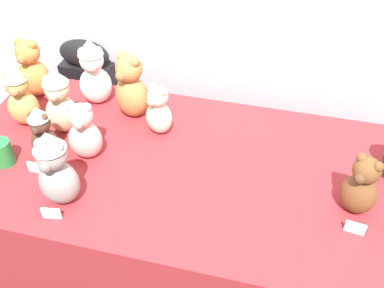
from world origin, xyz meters
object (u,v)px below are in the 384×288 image
(teddy_bear_honey, at_px, (20,96))
(party_cup_green, at_px, (3,153))
(teddy_bear_cream, at_px, (158,111))
(teddy_bear_sand, at_px, (60,102))
(teddy_bear_snow, at_px, (94,73))
(teddy_bear_chestnut, at_px, (361,187))
(teddy_bear_cocoa, at_px, (43,133))
(teddy_bear_ginger, at_px, (32,70))
(display_table, at_px, (192,226))
(teddy_bear_blush, at_px, (84,132))
(instrument_case, at_px, (95,112))
(teddy_bear_ash, at_px, (55,169))
(teddy_bear_caramel, at_px, (131,88))

(teddy_bear_honey, relative_size, party_cup_green, 2.73)
(teddy_bear_cream, xyz_separation_m, teddy_bear_sand, (-0.41, -0.09, 0.04))
(teddy_bear_snow, relative_size, teddy_bear_chestnut, 1.29)
(teddy_bear_cocoa, relative_size, party_cup_green, 2.30)
(teddy_bear_cream, relative_size, party_cup_green, 2.19)
(teddy_bear_ginger, distance_m, teddy_bear_sand, 0.34)
(display_table, relative_size, teddy_bear_sand, 6.32)
(teddy_bear_chestnut, bearing_deg, teddy_bear_snow, -168.09)
(teddy_bear_blush, distance_m, teddy_bear_sand, 0.21)
(instrument_case, xyz_separation_m, teddy_bear_blush, (0.30, -0.64, 0.43))
(instrument_case, bearing_deg, teddy_bear_chestnut, -24.74)
(teddy_bear_snow, xyz_separation_m, teddy_bear_cocoa, (-0.05, -0.41, -0.04))
(teddy_bear_ginger, bearing_deg, teddy_bear_honey, -68.91)
(teddy_bear_ash, bearing_deg, party_cup_green, 158.70)
(teddy_bear_honey, xyz_separation_m, party_cup_green, (0.05, -0.26, -0.09))
(teddy_bear_snow, relative_size, teddy_bear_sand, 1.04)
(display_table, bearing_deg, teddy_bear_blush, -174.60)
(teddy_bear_cream, height_order, teddy_bear_caramel, teddy_bear_caramel)
(teddy_bear_honey, xyz_separation_m, teddy_bear_blush, (0.36, -0.14, -0.02))
(display_table, height_order, teddy_bear_ash, teddy_bear_ash)
(teddy_bear_sand, bearing_deg, teddy_bear_honey, 173.13)
(teddy_bear_chestnut, relative_size, teddy_bear_cream, 1.07)
(teddy_bear_ash, bearing_deg, teddy_bear_caramel, 82.37)
(display_table, distance_m, teddy_bear_ash, 0.75)
(party_cup_green, bearing_deg, teddy_bear_honey, 100.22)
(teddy_bear_sand, bearing_deg, teddy_bear_cocoa, -93.35)
(teddy_bear_cocoa, relative_size, teddy_bear_chestnut, 0.98)
(display_table, height_order, party_cup_green, party_cup_green)
(teddy_bear_caramel, relative_size, teddy_bear_ash, 0.95)
(instrument_case, xyz_separation_m, party_cup_green, (-0.01, -0.77, 0.36))
(display_table, xyz_separation_m, instrument_case, (-0.74, 0.60, 0.08))
(teddy_bear_honey, distance_m, party_cup_green, 0.28)
(instrument_case, distance_m, teddy_bear_honey, 0.68)
(instrument_case, bearing_deg, teddy_bear_ginger, -111.15)
(teddy_bear_honey, relative_size, teddy_bear_cream, 1.25)
(teddy_bear_ginger, distance_m, teddy_bear_cream, 0.68)
(teddy_bear_sand, bearing_deg, display_table, -14.18)
(teddy_bear_cocoa, xyz_separation_m, teddy_bear_cream, (0.40, 0.27, -0.01))
(teddy_bear_snow, height_order, teddy_bear_honey, teddy_bear_snow)
(teddy_bear_snow, distance_m, party_cup_green, 0.54)
(instrument_case, relative_size, teddy_bear_caramel, 3.00)
(display_table, height_order, instrument_case, instrument_case)
(teddy_bear_snow, xyz_separation_m, teddy_bear_honey, (-0.24, -0.23, -0.01))
(teddy_bear_ginger, xyz_separation_m, teddy_bear_ash, (0.44, -0.60, 0.02))
(teddy_bear_cream, relative_size, teddy_bear_caramel, 0.77)
(teddy_bear_honey, bearing_deg, instrument_case, 69.04)
(instrument_case, relative_size, teddy_bear_sand, 2.97)
(teddy_bear_chestnut, xyz_separation_m, teddy_bear_cream, (-0.82, 0.26, -0.01))
(party_cup_green, bearing_deg, teddy_bear_cocoa, 28.07)
(teddy_bear_chestnut, distance_m, teddy_bear_cream, 0.86)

